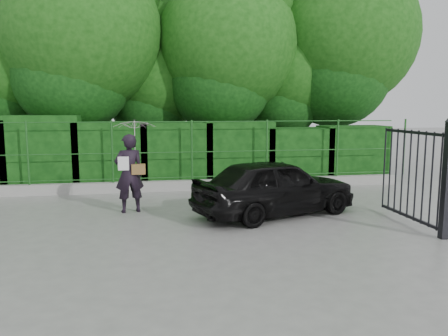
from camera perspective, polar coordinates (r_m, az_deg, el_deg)
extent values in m
plane|color=gray|center=(8.78, -3.83, -8.42)|extent=(80.00, 80.00, 0.00)
cube|color=#9E9E99|center=(13.12, -5.92, -2.29)|extent=(14.00, 0.25, 0.30)
cylinder|color=#1E541D|center=(13.36, -24.26, 1.78)|extent=(0.06, 0.06, 1.80)
cylinder|color=#1E541D|center=(12.98, -14.38, 2.08)|extent=(0.06, 0.06, 1.80)
cylinder|color=#1E541D|center=(13.00, -4.22, 2.31)|extent=(0.06, 0.06, 1.80)
cylinder|color=#1E541D|center=(13.42, 5.60, 2.47)|extent=(0.06, 0.06, 1.80)
cylinder|color=#1E541D|center=(14.21, 14.59, 2.56)|extent=(0.06, 0.06, 1.80)
cylinder|color=#1E541D|center=(15.30, 22.46, 2.58)|extent=(0.06, 0.06, 1.80)
cylinder|color=#1E541D|center=(13.07, -5.93, -1.21)|extent=(13.60, 0.03, 0.03)
cylinder|color=#1E541D|center=(12.98, -5.98, 2.06)|extent=(13.60, 0.03, 0.03)
cylinder|color=#1E541D|center=(12.92, -6.04, 6.03)|extent=(13.60, 0.03, 0.03)
cube|color=black|center=(14.29, -22.49, 1.90)|extent=(2.20, 1.20, 2.23)
cube|color=black|center=(14.00, -14.45, 1.71)|extent=(2.20, 1.20, 2.03)
cube|color=black|center=(13.98, -6.25, 1.84)|extent=(2.20, 1.20, 1.99)
cube|color=black|center=(14.25, 1.80, 2.03)|extent=(2.20, 1.20, 2.01)
cube|color=black|center=(14.79, 9.41, 1.73)|extent=(2.20, 1.20, 1.80)
cube|color=black|center=(15.56, 16.39, 1.92)|extent=(2.20, 1.20, 1.85)
cylinder|color=black|center=(17.03, -25.75, 5.15)|extent=(0.36, 0.36, 3.75)
sphere|color=#14470F|center=(17.10, -26.21, 12.70)|extent=(4.50, 4.50, 4.50)
cylinder|color=black|center=(15.73, -17.78, 6.76)|extent=(0.36, 0.36, 4.50)
sphere|color=#14470F|center=(15.92, -18.21, 16.52)|extent=(5.40, 5.40, 5.40)
cylinder|color=black|center=(16.90, -8.64, 4.98)|extent=(0.36, 0.36, 3.25)
sphere|color=#14470F|center=(16.92, -8.78, 11.59)|extent=(3.90, 3.90, 3.90)
cylinder|color=black|center=(16.14, 0.38, 6.71)|extent=(0.36, 0.36, 4.25)
sphere|color=#14470F|center=(16.29, 0.39, 15.72)|extent=(5.10, 5.10, 5.10)
cylinder|color=black|center=(17.44, 8.11, 5.49)|extent=(0.36, 0.36, 3.50)
sphere|color=#14470F|center=(17.48, 8.25, 12.39)|extent=(4.20, 4.20, 4.20)
cylinder|color=black|center=(17.78, 14.75, 7.37)|extent=(0.36, 0.36, 4.75)
sphere|color=#14470F|center=(17.99, 15.08, 16.48)|extent=(5.70, 5.70, 5.70)
cube|color=black|center=(9.13, 27.11, -1.57)|extent=(0.14, 0.14, 2.20)
cube|color=black|center=(10.23, 22.90, -5.81)|extent=(0.05, 2.00, 0.06)
cube|color=black|center=(9.98, 23.46, 4.30)|extent=(0.05, 2.00, 0.06)
cylinder|color=black|center=(9.29, 26.35, -1.68)|extent=(0.04, 0.04, 1.90)
cylinder|color=black|center=(9.49, 25.46, -1.44)|extent=(0.04, 0.04, 1.90)
cylinder|color=black|center=(9.69, 24.62, -1.21)|extent=(0.04, 0.04, 1.90)
cylinder|color=black|center=(9.90, 23.80, -0.99)|extent=(0.04, 0.04, 1.90)
cylinder|color=black|center=(10.11, 23.02, -0.78)|extent=(0.04, 0.04, 1.90)
cylinder|color=black|center=(10.31, 22.27, -0.57)|extent=(0.04, 0.04, 1.90)
cylinder|color=black|center=(10.52, 21.55, -0.37)|extent=(0.04, 0.04, 1.90)
cylinder|color=black|center=(10.74, 20.86, -0.19)|extent=(0.04, 0.04, 1.90)
cylinder|color=black|center=(10.95, 20.20, 0.00)|extent=(0.04, 0.04, 1.90)
imported|color=black|center=(10.50, -12.27, -0.69)|extent=(0.75, 0.58, 1.85)
imported|color=silver|center=(10.46, -11.57, 3.73)|extent=(1.01, 1.02, 0.92)
cube|color=brown|center=(10.40, -11.10, -0.15)|extent=(0.32, 0.15, 0.24)
cube|color=white|center=(10.35, -13.01, 0.58)|extent=(0.25, 0.02, 0.32)
imported|color=black|center=(10.11, 6.71, -2.42)|extent=(4.19, 2.79, 1.32)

